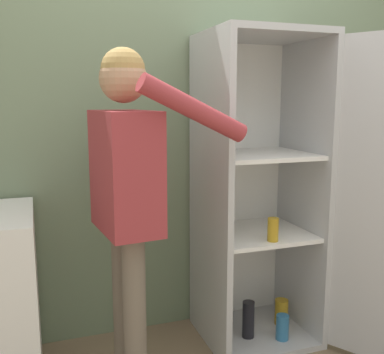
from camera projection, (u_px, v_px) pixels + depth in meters
The scene contains 3 objects.
wall_back at pixel (196, 125), 2.79m from camera, with size 7.00×0.06×2.55m.
refrigerator at pixel (284, 196), 2.58m from camera, with size 1.01×1.14×1.80m.
person at pixel (128, 179), 2.13m from camera, with size 0.68×0.57×1.66m.
Camera 1 is at (-0.95, -1.66, 1.43)m, focal length 42.00 mm.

